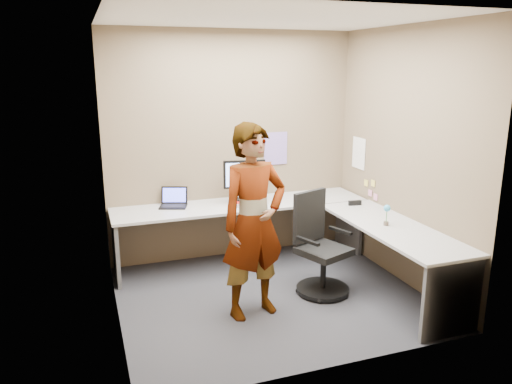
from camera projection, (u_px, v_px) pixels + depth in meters
name	position (u px, v px, depth m)	size (l,w,h in m)	color
ground	(271.00, 296.00, 5.10)	(3.00, 3.00, 0.00)	#2A2A30
wall_back	(233.00, 147.00, 5.95)	(3.00, 3.00, 0.00)	brown
wall_right	(405.00, 158.00, 5.24)	(2.70, 2.70, 0.00)	brown
wall_left	(109.00, 179.00, 4.28)	(2.70, 2.70, 0.00)	brown
ceiling	(273.00, 18.00, 4.43)	(3.00, 3.00, 0.00)	white
desk	(296.00, 226.00, 5.44)	(2.98, 2.58, 0.73)	#B0B0B0
paper_ream	(245.00, 202.00, 5.75)	(0.30, 0.22, 0.06)	red
monitor	(244.00, 176.00, 5.70)	(0.48, 0.17, 0.46)	black
laptop	(174.00, 201.00, 5.69)	(0.36, 0.33, 0.21)	black
trackball_mouse	(234.00, 205.00, 5.64)	(0.12, 0.08, 0.07)	#B7B7BC
origami	(237.00, 203.00, 5.71)	(0.10, 0.10, 0.06)	white
stapler	(355.00, 203.00, 5.73)	(0.15, 0.04, 0.06)	black
flower	(387.00, 212.00, 4.98)	(0.07, 0.07, 0.22)	brown
calendar_purple	(276.00, 148.00, 6.13)	(0.30, 0.01, 0.40)	#846BB7
calendar_white	(359.00, 153.00, 6.09)	(0.01, 0.28, 0.38)	white
sticky_note_a	(373.00, 183.00, 5.84)	(0.01, 0.07, 0.07)	#F2E059
sticky_note_b	(370.00, 193.00, 5.92)	(0.01, 0.07, 0.07)	pink
sticky_note_c	(376.00, 197.00, 5.82)	(0.01, 0.07, 0.07)	pink
sticky_note_d	(366.00, 183.00, 5.99)	(0.01, 0.07, 0.07)	#F2E059
office_chair	(319.00, 253.00, 5.13)	(0.60, 0.59, 1.03)	black
person	(254.00, 222.00, 4.55)	(0.66, 0.43, 1.81)	#999399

